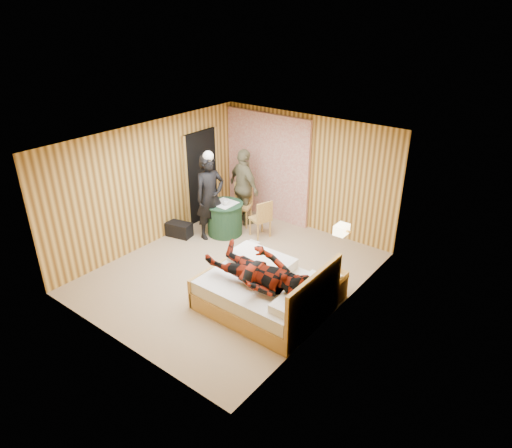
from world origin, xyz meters
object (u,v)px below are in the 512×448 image
Objects in this scene: bed at (265,292)px; chair_near at (262,217)px; man_at_table at (244,187)px; man_on_bed at (257,264)px; woman_standing at (210,197)px; wall_lamp at (342,230)px; nightstand at (331,287)px; duffel_bag at (179,229)px; round_table at (225,218)px; chair_far at (242,201)px.

chair_near is (-1.53, 1.96, 0.19)m from bed.
man_at_table is 3.42m from man_on_bed.
wall_lamp is at bearing -79.76° from woman_standing.
bed is at bearing 152.45° from man_at_table.
man_at_table is at bearing 8.97° from woman_standing.
nightstand is at bearing 48.39° from bed.
duffel_bag is at bearing 144.16° from woman_standing.
woman_standing is at bearing -35.63° from chair_near.
chair_near is at bearing -38.14° from woman_standing.
chair_near reaches higher than round_table.
chair_near is (-2.33, 1.01, -0.81)m from wall_lamp.
man_at_table is (-3.08, 1.34, -0.44)m from wall_lamp.
chair_near is at bearing 153.99° from nightstand.
round_table is at bearing 32.31° from duffel_bag.
man_on_bed is at bearing -124.25° from nightstand.
chair_far is 1.72× the size of duffel_bag.
chair_near is 0.46× the size of woman_standing.
man_at_table reaches higher than chair_near.
bed is 2.84m from woman_standing.
man_on_bed is at bearing -38.73° from round_table.
woman_standing is (-3.22, 0.39, -0.39)m from wall_lamp.
man_on_bed is at bearing -123.18° from wall_lamp.
wall_lamp is 1.46m from man_on_bed.
wall_lamp is at bearing 86.34° from chair_near.
bed is 1.13× the size of man_at_table.
nightstand is 2.55m from chair_near.
man_on_bed is (-0.77, -1.18, -0.36)m from wall_lamp.
duffel_bag is at bearing -34.73° from chair_near.
wall_lamp is 3.94m from duffel_bag.
chair_near is at bearing 128.04° from bed.
chair_far is 0.84m from chair_near.
bed is (-0.79, -0.96, -1.00)m from wall_lamp.
wall_lamp is at bearing -12.34° from duffel_bag.
bed reaches higher than chair_far.
man_at_table is (-2.29, 2.30, 0.57)m from bed.
woman_standing is 1.03× the size of man_on_bed.
chair_far reaches higher than duffel_bag.
nightstand is 3.14m from round_table.
round_table is 0.83m from chair_near.
round_table is 0.84m from man_at_table.
duffel_bag is at bearing 162.70° from bed.
woman_standing is at bearing 99.41° from man_at_table.
chair_far is (-3.07, 1.42, 0.28)m from nightstand.
man_on_bed reaches higher than nightstand.
chair_far is at bearing 155.23° from nightstand.
wall_lamp is 3.39m from man_at_table.
woman_standing is at bearing 147.22° from man_on_bed.
man_on_bed is (2.34, -2.49, 0.40)m from chair_far.
round_table is 0.87× the size of chair_far.
nightstand is 0.65× the size of round_table.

